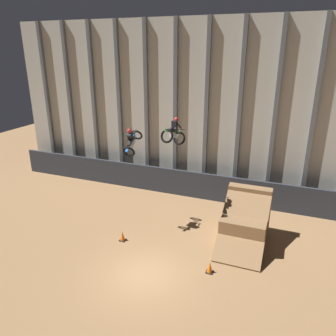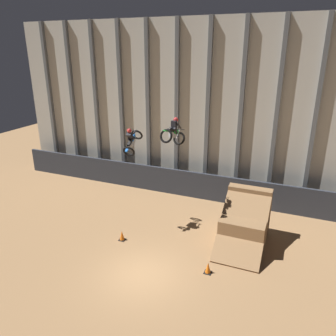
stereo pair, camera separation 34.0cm
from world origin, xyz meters
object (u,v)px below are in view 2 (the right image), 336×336
object	(u,v)px
traffic_cone_near_ramp	(208,268)
dirt_ramp	(245,224)
rider_bike_right_air	(173,133)
traffic_cone_arena_edge	(122,236)
rider_bike_left_air	(132,140)

from	to	relation	value
traffic_cone_near_ramp	dirt_ramp	bearing A→B (deg)	73.45
dirt_ramp	rider_bike_right_air	distance (m)	6.62
rider_bike_right_air	traffic_cone_arena_edge	size ratio (longest dim) A/B	3.03
rider_bike_left_air	rider_bike_right_air	bearing A→B (deg)	-12.94
rider_bike_right_air	dirt_ramp	bearing A→B (deg)	24.80
rider_bike_left_air	traffic_cone_near_ramp	bearing A→B (deg)	-32.10
rider_bike_right_air	traffic_cone_arena_edge	distance (m)	6.66
dirt_ramp	traffic_cone_arena_edge	world-z (taller)	dirt_ramp
rider_bike_right_air	traffic_cone_near_ramp	size ratio (longest dim) A/B	3.03
rider_bike_left_air	rider_bike_right_air	world-z (taller)	rider_bike_right_air
rider_bike_right_air	traffic_cone_arena_edge	bearing A→B (deg)	-138.43
dirt_ramp	rider_bike_right_air	size ratio (longest dim) A/B	2.35
rider_bike_left_air	rider_bike_right_air	size ratio (longest dim) A/B	1.06
rider_bike_left_air	traffic_cone_near_ramp	size ratio (longest dim) A/B	3.21
dirt_ramp	rider_bike_left_air	world-z (taller)	rider_bike_left_air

